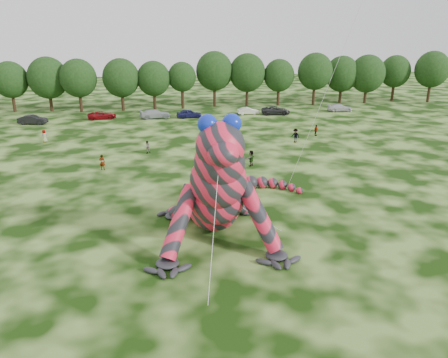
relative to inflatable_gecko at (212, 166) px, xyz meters
The scene contains 30 objects.
ground 6.58m from the inflatable_gecko, 81.10° to the right, with size 240.00×240.00×0.00m, color #16330A.
inflatable_gecko is the anchor object (origin of this frame).
flying_kite 17.04m from the inflatable_gecko, 14.22° to the left, with size 4.56×5.51×18.78m.
tree_4 61.46m from the inflatable_gecko, 118.09° to the left, with size 6.22×5.60×9.06m, color black, non-canonical shape.
tree_5 58.42m from the inflatable_gecko, 112.57° to the left, with size 7.16×6.44×9.80m, color black, non-canonical shape.
tree_6 54.85m from the inflatable_gecko, 107.90° to the left, with size 6.52×5.86×9.49m, color black, non-canonical shape.
tree_7 53.15m from the inflatable_gecko, 100.16° to the left, with size 6.68×6.01×9.48m, color black, non-canonical shape.
tree_8 52.61m from the inflatable_gecko, 93.83° to the left, with size 6.14×5.53×8.94m, color black, non-canonical shape.
tree_9 52.89m from the inflatable_gecko, 88.08° to the left, with size 5.27×4.74×8.68m, color black, non-canonical shape.
tree_10 54.69m from the inflatable_gecko, 81.48° to the left, with size 7.09×6.38×10.50m, color black, non-canonical shape.
tree_11 55.63m from the inflatable_gecko, 74.90° to the left, with size 7.01×6.31×10.07m, color black, non-canonical shape.
tree_12 57.14m from the inflatable_gecko, 68.74° to the left, with size 5.99×5.39×8.97m, color black, non-canonical shape.
tree_13 59.54m from the inflatable_gecko, 62.13° to the left, with size 6.83×6.15×10.13m, color black, non-canonical shape.
tree_14 64.10m from the inflatable_gecko, 57.79° to the left, with size 6.82×6.14×9.40m, color black, non-canonical shape.
tree_15 66.13m from the inflatable_gecko, 53.67° to the left, with size 7.17×6.45×9.63m, color black, non-canonical shape.
tree_16 71.71m from the inflatable_gecko, 49.94° to the left, with size 6.26×5.63×9.37m, color black, non-canonical shape.
tree_17 74.12m from the inflatable_gecko, 44.74° to the left, with size 6.98×6.28×10.30m, color black, non-canonical shape.
car_1 48.05m from the inflatable_gecko, 118.66° to the left, with size 1.55×4.44×1.46m, color black.
car_2 46.56m from the inflatable_gecko, 105.64° to the left, with size 2.18×4.73×1.31m, color maroon.
car_3 44.21m from the inflatable_gecko, 94.74° to the left, with size 2.10×5.16×1.50m, color #A7ACB0.
car_4 43.52m from the inflatable_gecko, 87.22° to the left, with size 1.71×4.24×1.44m, color #191B4B.
car_5 46.66m from the inflatable_gecko, 74.14° to the left, with size 1.32×3.79×1.25m, color silver.
car_6 47.40m from the inflatable_gecko, 68.16° to the left, with size 2.35×5.10×1.42m, color #262628.
car_7 54.25m from the inflatable_gecko, 56.16° to the left, with size 1.82×4.49×1.30m, color silver.
spectator_5 16.28m from the inflatable_gecko, 66.14° to the left, with size 1.64×0.52×1.76m, color gray.
spectator_4 35.04m from the inflatable_gecko, 122.18° to the left, with size 0.81×0.53×1.67m, color gray.
spectator_3 33.12m from the inflatable_gecko, 55.35° to the left, with size 0.92×0.38×1.56m, color gray.
spectator_1 22.48m from the inflatable_gecko, 102.98° to the left, with size 0.76×0.59×1.55m, color gray.
spectator_0 18.79m from the inflatable_gecko, 121.93° to the left, with size 0.63×0.41×1.72m, color gray.
spectator_2 28.14m from the inflatable_gecko, 58.48° to the left, with size 1.21×0.70×1.88m, color gray.
Camera 1 is at (-4.90, -26.29, 14.40)m, focal length 35.00 mm.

